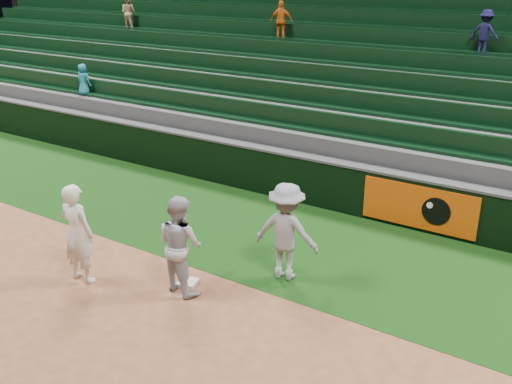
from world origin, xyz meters
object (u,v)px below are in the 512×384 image
first_base (188,283)px  baserunner (180,244)px  first_baseman (78,233)px  base_coach (286,232)px

first_base → baserunner: size_ratio=0.19×
first_baseman → baserunner: (1.83, 0.77, -0.05)m
baserunner → base_coach: size_ratio=0.97×
first_base → base_coach: 2.11m
first_base → first_baseman: 2.25m
first_baseman → baserunner: bearing=-161.6°
baserunner → base_coach: 2.00m
first_base → baserunner: bearing=-83.8°
first_baseman → baserunner: first_baseman is taller
first_base → base_coach: (1.41, 1.26, 0.93)m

